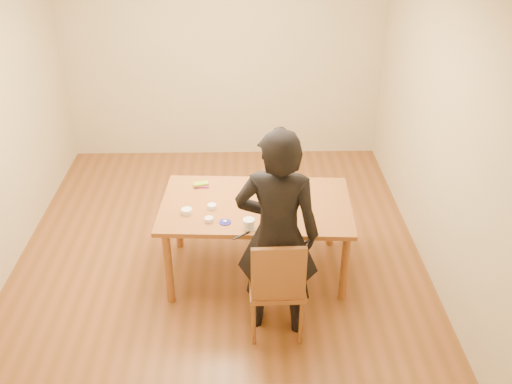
{
  "coord_description": "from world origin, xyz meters",
  "views": [
    {
      "loc": [
        0.25,
        -4.72,
        3.41
      ],
      "look_at": [
        0.35,
        -0.39,
        0.9
      ],
      "focal_mm": 40.0,
      "sensor_mm": 36.0,
      "label": 1
    }
  ],
  "objects_px": {
    "dining_chair": "(277,285)",
    "person": "(277,235)",
    "dining_table": "(256,206)",
    "cake": "(277,193)",
    "cake_plate": "(277,197)"
  },
  "relations": [
    {
      "from": "dining_chair",
      "to": "person",
      "type": "relative_size",
      "value": 0.25
    },
    {
      "from": "dining_table",
      "to": "cake",
      "type": "distance_m",
      "value": 0.23
    },
    {
      "from": "cake",
      "to": "person",
      "type": "bearing_deg",
      "value": -93.05
    },
    {
      "from": "dining_chair",
      "to": "cake_plate",
      "type": "distance_m",
      "value": 0.93
    },
    {
      "from": "dining_table",
      "to": "person",
      "type": "relative_size",
      "value": 0.94
    },
    {
      "from": "dining_chair",
      "to": "person",
      "type": "bearing_deg",
      "value": 88.54
    },
    {
      "from": "dining_chair",
      "to": "cake_plate",
      "type": "bearing_deg",
      "value": 85.65
    },
    {
      "from": "dining_table",
      "to": "cake",
      "type": "relative_size",
      "value": 8.15
    },
    {
      "from": "cake",
      "to": "person",
      "type": "relative_size",
      "value": 0.12
    },
    {
      "from": "cake_plate",
      "to": "person",
      "type": "distance_m",
      "value": 0.84
    },
    {
      "from": "dining_chair",
      "to": "cake",
      "type": "relative_size",
      "value": 2.13
    },
    {
      "from": "dining_chair",
      "to": "cake",
      "type": "bearing_deg",
      "value": 85.65
    },
    {
      "from": "dining_table",
      "to": "dining_chair",
      "type": "bearing_deg",
      "value": -75.94
    },
    {
      "from": "dining_chair",
      "to": "dining_table",
      "type": "bearing_deg",
      "value": 99.49
    },
    {
      "from": "cake_plate",
      "to": "person",
      "type": "relative_size",
      "value": 0.15
    }
  ]
}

